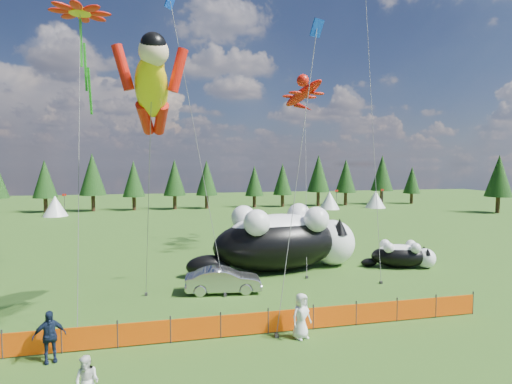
{
  "coord_description": "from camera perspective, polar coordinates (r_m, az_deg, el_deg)",
  "views": [
    {
      "loc": [
        -3.04,
        -18.77,
        7.1
      ],
      "look_at": [
        2.04,
        4.0,
        5.47
      ],
      "focal_mm": 28.0,
      "sensor_mm": 36.0,
      "label": 1
    }
  ],
  "objects": [
    {
      "name": "ground",
      "position": [
        20.29,
        -3.3,
        -16.48
      ],
      "size": [
        160.0,
        160.0,
        0.0
      ],
      "primitive_type": "plane",
      "color": "#163B0A",
      "rests_on": "ground"
    },
    {
      "name": "safety_fence",
      "position": [
        17.36,
        -1.62,
        -18.33
      ],
      "size": [
        22.06,
        0.06,
        1.1
      ],
      "color": "#262626",
      "rests_on": "ground"
    },
    {
      "name": "tree_line",
      "position": [
        63.91,
        -9.85,
        1.16
      ],
      "size": [
        90.0,
        4.0,
        8.0
      ],
      "primitive_type": null,
      "color": "black",
      "rests_on": "ground"
    },
    {
      "name": "festival_tents",
      "position": [
        60.69,
        0.84,
        -1.39
      ],
      "size": [
        50.0,
        3.2,
        2.8
      ],
      "primitive_type": null,
      "color": "white",
      "rests_on": "ground"
    },
    {
      "name": "cat_large",
      "position": [
        27.1,
        4.15,
        -6.75
      ],
      "size": [
        11.93,
        5.36,
        4.31
      ],
      "rotation": [
        0.0,
        0.0,
        0.14
      ],
      "color": "black",
      "rests_on": "ground"
    },
    {
      "name": "cat_small",
      "position": [
        29.52,
        20.19,
        -8.44
      ],
      "size": [
        4.92,
        2.85,
        1.82
      ],
      "rotation": [
        0.0,
        0.0,
        -0.31
      ],
      "color": "black",
      "rests_on": "ground"
    },
    {
      "name": "car",
      "position": [
        22.67,
        -4.68,
        -12.44
      ],
      "size": [
        4.31,
        1.89,
        1.38
      ],
      "primitive_type": "imported",
      "rotation": [
        0.0,
        0.0,
        1.47
      ],
      "color": "#AFAFB4",
      "rests_on": "ground"
    },
    {
      "name": "spectator_b",
      "position": [
        13.76,
        -23.02,
        -23.71
      ],
      "size": [
        0.86,
        0.69,
        1.54
      ],
      "primitive_type": "imported",
      "rotation": [
        0.0,
        0.0,
        -0.39
      ],
      "color": "white",
      "rests_on": "ground"
    },
    {
      "name": "spectator_c",
      "position": [
        16.88,
        -27.44,
        -17.84
      ],
      "size": [
        1.23,
        0.89,
        1.89
      ],
      "primitive_type": "imported",
      "rotation": [
        0.0,
        0.0,
        0.32
      ],
      "color": "#131E36",
      "rests_on": "ground"
    },
    {
      "name": "spectator_e",
      "position": [
        17.09,
        6.48,
        -17.18
      ],
      "size": [
        1.06,
        0.88,
        1.86
      ],
      "primitive_type": "imported",
      "rotation": [
        0.0,
        0.0,
        0.37
      ],
      "color": "white",
      "rests_on": "ground"
    },
    {
      "name": "superhero_kite",
      "position": [
        17.7,
        -14.68,
        14.05
      ],
      "size": [
        4.09,
        6.81,
        12.7
      ],
      "color": "#DEB80B",
      "rests_on": "ground"
    },
    {
      "name": "gecko_kite",
      "position": [
        33.52,
        6.75,
        13.78
      ],
      "size": [
        5.27,
        11.61,
        15.23
      ],
      "color": "red",
      "rests_on": "ground"
    },
    {
      "name": "flower_kite",
      "position": [
        22.33,
        -23.83,
        22.02
      ],
      "size": [
        3.5,
        6.03,
        14.77
      ],
      "color": "red",
      "rests_on": "ground"
    },
    {
      "name": "diamond_kite_a",
      "position": [
        25.24,
        -11.88,
        23.94
      ],
      "size": [
        3.13,
        3.62,
        17.28
      ],
      "color": "#0D3CC8",
      "rests_on": "ground"
    },
    {
      "name": "diamond_kite_c",
      "position": [
        20.94,
        8.54,
        21.07
      ],
      "size": [
        3.63,
        3.85,
        14.79
      ],
      "color": "#0D3CC8",
      "rests_on": "ground"
    }
  ]
}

